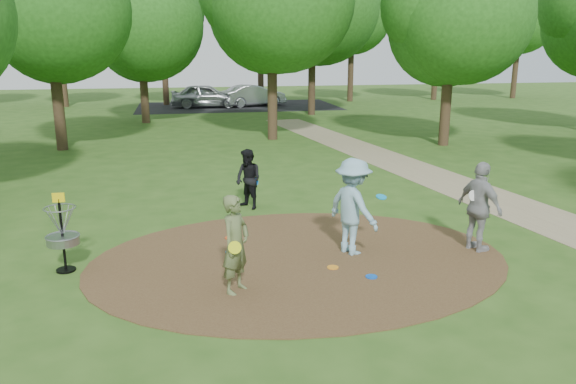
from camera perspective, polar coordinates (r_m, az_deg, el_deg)
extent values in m
plane|color=#2D5119|center=(11.35, 1.18, -6.89)|extent=(100.00, 100.00, 0.00)
cylinder|color=#47301C|center=(11.35, 1.18, -6.84)|extent=(8.40, 8.40, 0.02)
cube|color=#8C7A5B|center=(15.68, 23.39, -1.99)|extent=(7.55, 39.89, 0.01)
cube|color=black|center=(40.75, -5.15, 8.69)|extent=(14.00, 8.00, 0.01)
imported|color=#5A673C|center=(9.67, -5.34, -5.33)|extent=(0.72, 0.76, 1.74)
cylinder|color=#F1FA1B|center=(9.39, -5.43, -5.64)|extent=(0.22, 0.07, 0.22)
imported|color=#85B1C6|center=(11.46, 6.61, -1.50)|extent=(1.23, 1.48, 2.00)
cylinder|color=#0B8ACA|center=(11.65, 9.45, -0.49)|extent=(0.27, 0.27, 0.08)
imported|color=black|center=(14.68, -4.05, 1.30)|extent=(0.93, 0.97, 1.58)
cylinder|color=blue|center=(14.74, -3.42, 1.01)|extent=(0.23, 0.12, 0.22)
imported|color=#959598|center=(12.19, 18.90, -1.47)|extent=(0.78, 1.20, 1.89)
cylinder|color=white|center=(12.02, 18.26, -0.35)|extent=(0.23, 0.12, 0.22)
cylinder|color=#187BC6|center=(11.74, -5.83, -6.07)|extent=(0.22, 0.22, 0.02)
cylinder|color=blue|center=(10.60, 8.47, -8.50)|extent=(0.22, 0.22, 0.02)
cylinder|color=#CB3F14|center=(12.58, -5.94, -4.64)|extent=(0.22, 0.22, 0.02)
imported|color=#999EA1|center=(39.99, -8.33, 9.65)|extent=(4.92, 2.27, 1.63)
imported|color=#A4A5AC|center=(40.58, -3.55, 9.76)|extent=(4.87, 3.03, 1.52)
cylinder|color=orange|center=(10.93, 4.58, -7.64)|extent=(0.22, 0.22, 0.02)
cylinder|color=black|center=(11.39, -21.92, -4.30)|extent=(0.05, 0.05, 1.35)
cylinder|color=black|center=(11.61, -21.61, -7.36)|extent=(0.36, 0.36, 0.04)
cylinder|color=gray|center=(11.41, -21.89, -4.56)|extent=(0.60, 0.60, 0.16)
torus|color=gray|center=(11.38, -21.93, -4.18)|extent=(0.63, 0.63, 0.03)
torus|color=gray|center=(11.23, -22.20, -1.51)|extent=(0.58, 0.58, 0.02)
cube|color=yellow|center=(11.18, -22.29, -0.53)|extent=(0.22, 0.02, 0.18)
cylinder|color=#332316|center=(24.87, -22.32, 8.31)|extent=(0.44, 0.44, 3.80)
sphere|color=#215316|center=(24.80, -23.11, 16.20)|extent=(5.57, 5.57, 5.57)
cylinder|color=#332316|center=(25.76, -1.60, 9.99)|extent=(0.44, 0.44, 4.18)
sphere|color=#215316|center=(25.73, -1.67, 18.50)|extent=(6.30, 6.30, 6.30)
cylinder|color=#332316|center=(25.11, 15.75, 8.68)|extent=(0.44, 0.44, 3.61)
sphere|color=#215316|center=(25.02, 16.29, 16.25)|extent=(5.50, 5.50, 5.50)
cylinder|color=#332316|center=(32.45, -14.40, 9.82)|extent=(0.44, 0.44, 3.42)
sphere|color=#215316|center=(32.37, -14.78, 15.73)|extent=(5.95, 5.95, 5.95)
cylinder|color=#332316|center=(35.35, 2.43, 11.38)|extent=(0.44, 0.44, 4.37)
sphere|color=#215316|center=(35.36, 2.51, 18.09)|extent=(7.10, 7.10, 7.10)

